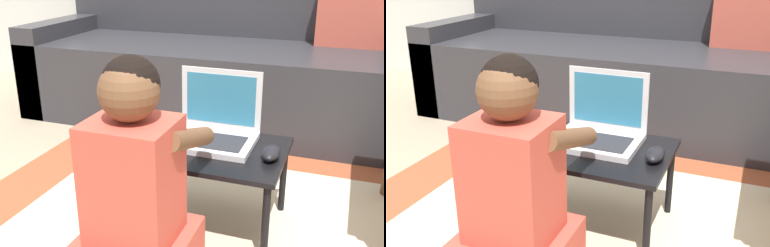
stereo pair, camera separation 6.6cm
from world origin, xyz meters
The scene contains 6 objects.
ground_plane centered at (0.00, 0.00, 0.00)m, with size 16.00×16.00×0.00m, color gray.
couch centered at (-0.16, 1.33, 0.28)m, with size 2.17×0.86×0.80m.
laptop_desk centered at (0.13, 0.18, 0.27)m, with size 0.55×0.38×0.30m.
laptop centered at (0.14, 0.24, 0.34)m, with size 0.30×0.23×0.24m.
computer_mouse centered at (0.36, 0.16, 0.32)m, with size 0.06×0.11×0.04m.
person_seated centered at (0.07, -0.23, 0.29)m, with size 0.30×0.44×0.69m.
Camera 2 is at (0.63, -1.14, 0.92)m, focal length 42.00 mm.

